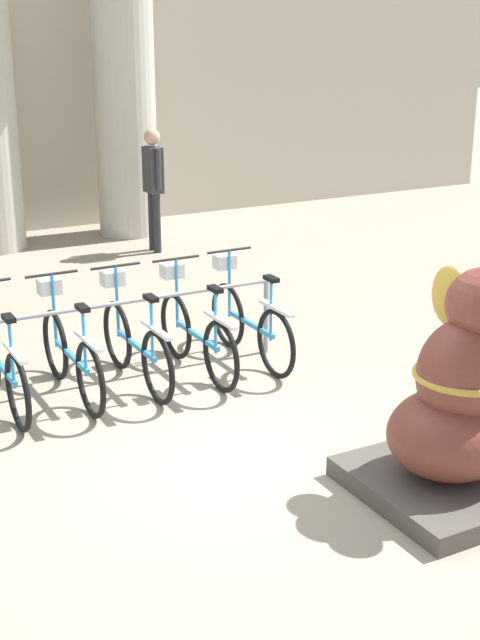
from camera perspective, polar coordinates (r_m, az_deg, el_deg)
The scene contains 10 objects.
ground_plane at distance 6.84m, azimuth 0.19°, elevation -8.99°, with size 60.00×60.00×0.00m, color #9E937F.
column_right at distance 13.88m, azimuth -7.49°, elevation 16.15°, with size 1.15×1.15×5.16m.
bike_rack at distance 8.01m, azimuth -11.17°, elevation -0.37°, with size 4.22×0.05×0.77m.
bicycle_2 at distance 7.85m, azimuth -15.05°, elevation -2.71°, with size 0.48×1.62×1.03m.
bicycle_3 at distance 7.98m, azimuth -10.82°, elevation -2.06°, with size 0.48×1.62×1.03m.
bicycle_4 at distance 8.15m, azimuth -6.76°, elevation -1.40°, with size 0.48×1.62×1.03m.
bicycle_5 at distance 8.36m, azimuth -2.87°, elevation -0.78°, with size 0.48×1.62×1.03m.
bicycle_6 at distance 8.66m, azimuth 0.57°, elevation -0.05°, with size 0.48×1.62×1.03m.
elephant_statue at distance 6.35m, azimuth 13.95°, elevation -5.43°, with size 1.25×1.25×1.90m.
person_pedestrian at distance 12.84m, azimuth -5.58°, elevation 9.01°, with size 0.23×0.47×1.75m.
Camera 1 is at (-2.92, -5.32, 3.16)m, focal length 50.00 mm.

